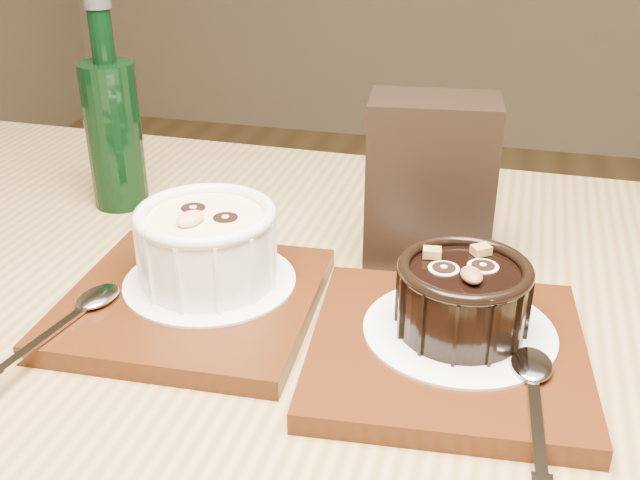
{
  "coord_description": "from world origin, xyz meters",
  "views": [
    {
      "loc": [
        -0.07,
        -0.55,
        1.05
      ],
      "look_at": [
        -0.19,
        -0.1,
        0.81
      ],
      "focal_mm": 42.0,
      "sensor_mm": 36.0,
      "label": 1
    }
  ],
  "objects_px": {
    "tray_left": "(192,302)",
    "ramekin_dark": "(463,294)",
    "tray_right": "(447,351)",
    "green_bottle": "(113,130)",
    "condiment_stand": "(430,184)",
    "table": "(297,463)",
    "ramekin_white": "(207,242)"
  },
  "relations": [
    {
      "from": "ramekin_white",
      "to": "ramekin_dark",
      "type": "bearing_deg",
      "value": 12.45
    },
    {
      "from": "ramekin_dark",
      "to": "condiment_stand",
      "type": "height_order",
      "value": "condiment_stand"
    },
    {
      "from": "tray_right",
      "to": "green_bottle",
      "type": "xyz_separation_m",
      "value": [
        -0.34,
        0.18,
        0.07
      ]
    },
    {
      "from": "tray_right",
      "to": "condiment_stand",
      "type": "bearing_deg",
      "value": 103.63
    },
    {
      "from": "ramekin_white",
      "to": "condiment_stand",
      "type": "distance_m",
      "value": 0.18
    },
    {
      "from": "tray_left",
      "to": "ramekin_white",
      "type": "xyz_separation_m",
      "value": [
        0.01,
        0.02,
        0.04
      ]
    },
    {
      "from": "tray_right",
      "to": "condiment_stand",
      "type": "xyz_separation_m",
      "value": [
        -0.03,
        0.14,
        0.06
      ]
    },
    {
      "from": "table",
      "to": "green_bottle",
      "type": "bearing_deg",
      "value": 139.09
    },
    {
      "from": "ramekin_white",
      "to": "tray_right",
      "type": "height_order",
      "value": "ramekin_white"
    },
    {
      "from": "ramekin_dark",
      "to": "tray_left",
      "type": "bearing_deg",
      "value": 158.35
    },
    {
      "from": "tray_right",
      "to": "green_bottle",
      "type": "bearing_deg",
      "value": 151.78
    },
    {
      "from": "tray_left",
      "to": "tray_right",
      "type": "relative_size",
      "value": 1.0
    },
    {
      "from": "tray_left",
      "to": "ramekin_white",
      "type": "bearing_deg",
      "value": 70.18
    },
    {
      "from": "green_bottle",
      "to": "condiment_stand",
      "type": "bearing_deg",
      "value": -8.07
    },
    {
      "from": "ramekin_white",
      "to": "tray_right",
      "type": "xyz_separation_m",
      "value": [
        0.18,
        -0.03,
        -0.04
      ]
    },
    {
      "from": "green_bottle",
      "to": "ramekin_white",
      "type": "bearing_deg",
      "value": -43.71
    },
    {
      "from": "tray_left",
      "to": "ramekin_dark",
      "type": "distance_m",
      "value": 0.2
    },
    {
      "from": "ramekin_dark",
      "to": "condiment_stand",
      "type": "xyz_separation_m",
      "value": [
        -0.04,
        0.12,
        0.03
      ]
    },
    {
      "from": "tray_right",
      "to": "ramekin_dark",
      "type": "relative_size",
      "value": 2.03
    },
    {
      "from": "table",
      "to": "ramekin_white",
      "type": "distance_m",
      "value": 0.17
    },
    {
      "from": "tray_right",
      "to": "green_bottle",
      "type": "relative_size",
      "value": 0.92
    },
    {
      "from": "table",
      "to": "ramekin_white",
      "type": "xyz_separation_m",
      "value": [
        -0.09,
        0.06,
        0.14
      ]
    },
    {
      "from": "ramekin_white",
      "to": "condiment_stand",
      "type": "bearing_deg",
      "value": 53.09
    },
    {
      "from": "ramekin_dark",
      "to": "condiment_stand",
      "type": "bearing_deg",
      "value": 86.18
    },
    {
      "from": "ramekin_white",
      "to": "ramekin_dark",
      "type": "height_order",
      "value": "ramekin_white"
    },
    {
      "from": "ramekin_dark",
      "to": "green_bottle",
      "type": "bearing_deg",
      "value": 132.57
    },
    {
      "from": "ramekin_dark",
      "to": "green_bottle",
      "type": "relative_size",
      "value": 0.46
    },
    {
      "from": "table",
      "to": "ramekin_dark",
      "type": "bearing_deg",
      "value": 21.48
    },
    {
      "from": "table",
      "to": "green_bottle",
      "type": "relative_size",
      "value": 6.21
    },
    {
      "from": "tray_left",
      "to": "ramekin_dark",
      "type": "bearing_deg",
      "value": -0.12
    },
    {
      "from": "condiment_stand",
      "to": "ramekin_white",
      "type": "bearing_deg",
      "value": -145.27
    },
    {
      "from": "ramekin_dark",
      "to": "condiment_stand",
      "type": "distance_m",
      "value": 0.13
    }
  ]
}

